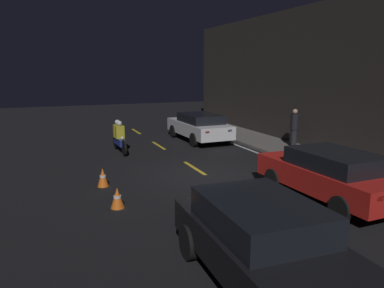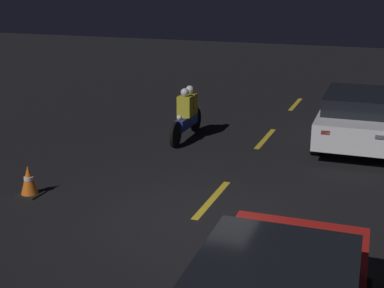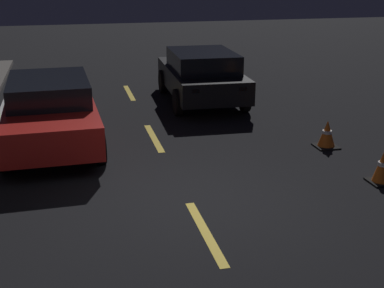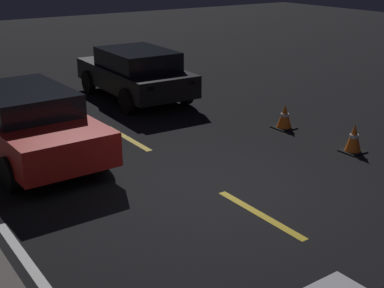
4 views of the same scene
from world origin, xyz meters
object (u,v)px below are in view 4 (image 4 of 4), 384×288
at_px(traffic_cone_near, 354,138).
at_px(traffic_cone_mid, 285,117).
at_px(taxi_red, 28,122).
at_px(van_black, 135,72).

xyz_separation_m(traffic_cone_near, traffic_cone_mid, (2.00, 0.06, -0.02)).
height_order(taxi_red, traffic_cone_mid, taxi_red).
bearing_deg(taxi_red, traffic_cone_near, 56.60).
distance_m(van_black, traffic_cone_mid, 4.69).
height_order(van_black, traffic_cone_mid, van_black).
bearing_deg(taxi_red, traffic_cone_mid, 73.36).
height_order(traffic_cone_near, traffic_cone_mid, traffic_cone_near).
distance_m(taxi_red, traffic_cone_near, 6.65).
distance_m(van_black, traffic_cone_near, 6.60).
distance_m(taxi_red, traffic_cone_mid, 5.80).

